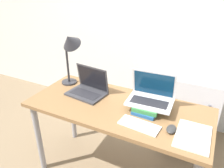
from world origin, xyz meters
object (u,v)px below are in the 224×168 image
object	(u,v)px
desk_lamp	(70,46)
mouse	(171,129)
laptop_left	(88,88)
notepad	(193,136)
mini_fridge	(193,109)
laptop_on_books	(151,96)
wireless_keyboard	(139,125)
book_stack	(148,107)

from	to	relation	value
desk_lamp	mouse	bearing A→B (deg)	-14.52
laptop_left	notepad	size ratio (longest dim) A/B	1.13
notepad	mini_fridge	distance (m)	0.95
laptop_on_books	notepad	size ratio (longest dim) A/B	1.16
laptop_on_books	wireless_keyboard	distance (m)	0.27
mouse	laptop_on_books	bearing A→B (deg)	135.71
laptop_on_books	notepad	bearing A→B (deg)	-30.35
book_stack	notepad	world-z (taller)	book_stack
notepad	mini_fridge	world-z (taller)	mini_fridge
book_stack	wireless_keyboard	distance (m)	0.21
mini_fridge	mouse	bearing A→B (deg)	-93.61
laptop_on_books	notepad	distance (m)	0.42
mouse	book_stack	bearing A→B (deg)	142.96
wireless_keyboard	desk_lamp	size ratio (longest dim) A/B	0.56
book_stack	notepad	distance (m)	0.39
laptop_left	notepad	xyz separation A→B (m)	(0.89, -0.19, -0.04)
book_stack	mini_fridge	world-z (taller)	mini_fridge
book_stack	mouse	world-z (taller)	book_stack
laptop_on_books	mouse	bearing A→B (deg)	-44.29
book_stack	mini_fridge	distance (m)	0.85
mouse	notepad	distance (m)	0.14
book_stack	laptop_on_books	distance (m)	0.09
laptop_on_books	desk_lamp	world-z (taller)	desk_lamp
book_stack	wireless_keyboard	world-z (taller)	book_stack
book_stack	notepad	xyz separation A→B (m)	(0.36, -0.16, -0.02)
laptop_on_books	mini_fridge	xyz separation A→B (m)	(0.27, 0.68, -0.43)
wireless_keyboard	mouse	world-z (taller)	mouse
mini_fridge	wireless_keyboard	bearing A→B (deg)	-105.60
mouse	mini_fridge	distance (m)	0.96
wireless_keyboard	mini_fridge	xyz separation A→B (m)	(0.26, 0.94, -0.34)
wireless_keyboard	notepad	distance (m)	0.35
laptop_left	mini_fridge	size ratio (longest dim) A/B	0.41
wireless_keyboard	notepad	bearing A→B (deg)	7.92
laptop_on_books	mouse	xyz separation A→B (m)	(0.21, -0.21, -0.09)
laptop_on_books	notepad	xyz separation A→B (m)	(0.35, -0.20, -0.10)
laptop_on_books	mini_fridge	distance (m)	0.85
mouse	desk_lamp	size ratio (longest dim) A/B	0.19
book_stack	laptop_left	bearing A→B (deg)	177.57
mouse	desk_lamp	distance (m)	1.06
mini_fridge	desk_lamp	bearing A→B (deg)	-147.83
wireless_keyboard	mouse	bearing A→B (deg)	12.48
book_stack	notepad	bearing A→B (deg)	-24.58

